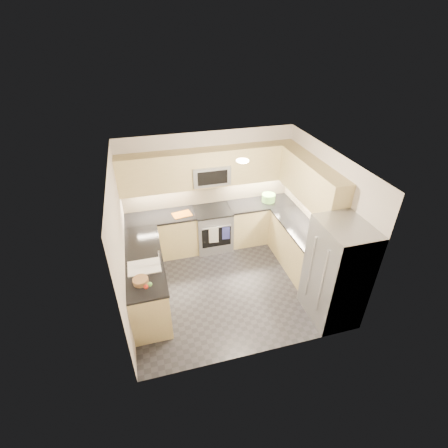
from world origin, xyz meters
TOP-DOWN VIEW (x-y plane):
  - floor at (0.00, 0.00)m, footprint 3.60×3.20m
  - ceiling at (0.00, 0.00)m, footprint 3.60×3.20m
  - wall_back at (0.00, 1.60)m, footprint 3.60×0.02m
  - wall_front at (0.00, -1.60)m, footprint 3.60×0.02m
  - wall_left at (-1.80, 0.00)m, footprint 0.02×3.20m
  - wall_right at (1.80, 0.00)m, footprint 0.02×3.20m
  - base_cab_back_left at (-1.09, 1.30)m, footprint 1.42×0.60m
  - base_cab_back_right at (1.09, 1.30)m, footprint 1.42×0.60m
  - base_cab_right at (1.50, 0.15)m, footprint 0.60×1.70m
  - base_cab_peninsula at (-1.50, 0.00)m, footprint 0.60×2.00m
  - countertop_back_left at (-1.09, 1.30)m, footprint 1.42×0.63m
  - countertop_back_right at (1.09, 1.30)m, footprint 1.42×0.63m
  - countertop_right at (1.50, 0.15)m, footprint 0.63×1.70m
  - countertop_peninsula at (-1.50, 0.00)m, footprint 0.63×2.00m
  - upper_cab_back at (0.00, 1.43)m, footprint 3.60×0.35m
  - upper_cab_right at (1.62, 0.28)m, footprint 0.35×1.95m
  - backsplash_back at (0.00, 1.60)m, footprint 3.60×0.01m
  - backsplash_right at (1.80, 0.45)m, footprint 0.01×2.30m
  - gas_range at (0.00, 1.28)m, footprint 0.76×0.65m
  - range_cooktop at (0.00, 1.28)m, footprint 0.76×0.65m
  - oven_door_glass at (0.00, 0.95)m, footprint 0.62×0.02m
  - oven_handle at (0.00, 0.93)m, footprint 0.60×0.02m
  - microwave at (0.00, 1.40)m, footprint 0.76×0.40m
  - microwave_door at (0.00, 1.20)m, footprint 0.60×0.01m
  - refrigerator at (1.45, -1.15)m, footprint 0.70×0.90m
  - fridge_handle_left at (1.08, -1.33)m, footprint 0.02×0.02m
  - fridge_handle_right at (1.08, -0.97)m, footprint 0.02×0.02m
  - sink_basin at (-1.50, -0.25)m, footprint 0.52×0.38m
  - faucet at (-1.24, -0.25)m, footprint 0.03×0.03m
  - utensil_bowl at (1.27, 1.31)m, footprint 0.30×0.30m
  - cutting_board at (-0.65, 1.24)m, footprint 0.41×0.32m
  - fruit_basket at (-1.57, -0.61)m, footprint 0.24×0.24m
  - fruit_apple at (-1.50, -0.84)m, footprint 0.07×0.07m
  - fruit_pear at (-1.44, -0.80)m, footprint 0.07×0.07m
  - dish_towel_check at (-0.07, 0.91)m, footprint 0.20×0.04m
  - dish_towel_blue at (0.19, 0.91)m, footprint 0.16×0.03m

SIDE VIEW (x-z plane):
  - floor at x=0.00m, z-range 0.00..0.00m
  - base_cab_back_left at x=-1.09m, z-range 0.00..0.90m
  - base_cab_back_right at x=1.09m, z-range 0.00..0.90m
  - base_cab_right at x=1.50m, z-range 0.00..0.90m
  - base_cab_peninsula at x=-1.50m, z-range 0.00..0.90m
  - oven_door_glass at x=0.00m, z-range 0.22..0.68m
  - gas_range at x=0.00m, z-range 0.00..0.91m
  - dish_towel_check at x=-0.07m, z-range 0.36..0.74m
  - dish_towel_blue at x=0.19m, z-range 0.40..0.70m
  - oven_handle at x=0.00m, z-range 0.71..0.73m
  - sink_basin at x=-1.50m, z-range 0.80..0.96m
  - refrigerator at x=1.45m, z-range 0.00..1.80m
  - range_cooktop at x=0.00m, z-range 0.90..0.93m
  - countertop_back_left at x=-1.09m, z-range 0.90..0.94m
  - countertop_back_right at x=1.09m, z-range 0.90..0.94m
  - countertop_right at x=1.50m, z-range 0.90..0.94m
  - countertop_peninsula at x=-1.50m, z-range 0.90..0.94m
  - cutting_board at x=-0.65m, z-range 0.94..0.95m
  - fridge_handle_left at x=1.08m, z-range 0.35..1.55m
  - fridge_handle_right at x=1.08m, z-range 0.35..1.55m
  - fruit_basket at x=-1.57m, z-range 0.94..1.03m
  - utensil_bowl at x=1.27m, z-range 0.94..1.11m
  - fruit_apple at x=-1.50m, z-range 1.02..1.09m
  - fruit_pear at x=-1.44m, z-range 1.02..1.09m
  - faucet at x=-1.24m, z-range 0.94..1.22m
  - backsplash_back at x=0.00m, z-range 0.94..1.45m
  - backsplash_right at x=1.80m, z-range 0.94..1.45m
  - wall_back at x=0.00m, z-range 0.00..2.50m
  - wall_front at x=0.00m, z-range 0.00..2.50m
  - wall_left at x=-1.80m, z-range 0.00..2.50m
  - wall_right at x=1.80m, z-range 0.00..2.50m
  - microwave at x=0.00m, z-range 1.50..1.90m
  - microwave_door at x=0.00m, z-range 1.56..1.84m
  - upper_cab_back at x=0.00m, z-range 1.45..2.20m
  - upper_cab_right at x=1.62m, z-range 1.45..2.20m
  - ceiling at x=0.00m, z-range 2.49..2.51m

